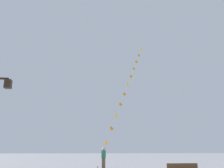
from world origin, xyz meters
The scene contains 2 objects.
kite_train centered at (5.80, 26.65, 8.62)m, with size 7.18×12.16×16.59m.
kite_flyer centered at (2.60, 19.26, 0.90)m, with size 0.40×0.62×1.71m.
Camera 1 is at (1.17, -1.17, 1.57)m, focal length 38.58 mm.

